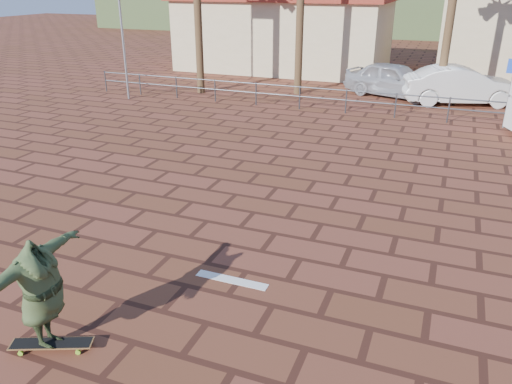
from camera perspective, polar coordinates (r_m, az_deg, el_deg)
ground at (r=10.61m, az=-3.61°, el=-5.96°), size 120.00×120.00×0.00m
paint_stripe at (r=9.42m, az=-2.79°, el=-10.01°), size 1.40×0.22×0.01m
guardrail at (r=21.23m, az=10.29°, el=10.63°), size 24.06×0.06×1.00m
building_west at (r=32.10m, az=3.38°, el=17.98°), size 12.60×7.60×4.50m
hill_front at (r=58.54m, az=18.68°, el=19.93°), size 70.00×18.00×6.00m
longboard at (r=8.42m, az=-22.33°, el=-15.76°), size 1.23×0.72×0.12m
skateboarder at (r=7.92m, az=-23.31°, el=-10.66°), size 0.76×2.19×1.75m
car_silver at (r=24.89m, az=15.51°, el=12.25°), size 5.02×3.33×1.59m
car_white at (r=24.27m, az=22.37°, el=11.20°), size 5.31×3.10×1.65m
street_sign at (r=20.74m, az=27.24°, el=11.26°), size 0.51×0.12×2.53m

